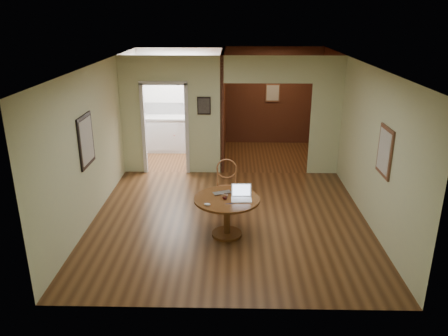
{
  "coord_description": "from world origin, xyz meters",
  "views": [
    {
      "loc": [
        0.06,
        -7.17,
        3.62
      ],
      "look_at": [
        -0.09,
        -0.2,
        1.09
      ],
      "focal_mm": 35.0,
      "sensor_mm": 36.0,
      "label": 1
    }
  ],
  "objects_px": {
    "dining_table": "(227,208)",
    "open_laptop": "(241,195)",
    "closed_laptop": "(223,194)",
    "chair": "(227,183)"
  },
  "relations": [
    {
      "from": "dining_table",
      "to": "closed_laptop",
      "type": "xyz_separation_m",
      "value": [
        -0.07,
        0.15,
        0.19
      ]
    },
    {
      "from": "open_laptop",
      "to": "closed_laptop",
      "type": "relative_size",
      "value": 1.08
    },
    {
      "from": "chair",
      "to": "closed_laptop",
      "type": "distance_m",
      "value": 0.85
    },
    {
      "from": "open_laptop",
      "to": "closed_laptop",
      "type": "bearing_deg",
      "value": 150.46
    },
    {
      "from": "open_laptop",
      "to": "chair",
      "type": "bearing_deg",
      "value": 103.01
    },
    {
      "from": "chair",
      "to": "closed_laptop",
      "type": "xyz_separation_m",
      "value": [
        -0.04,
        -0.83,
        0.14
      ]
    },
    {
      "from": "dining_table",
      "to": "open_laptop",
      "type": "relative_size",
      "value": 3.25
    },
    {
      "from": "chair",
      "to": "closed_laptop",
      "type": "height_order",
      "value": "chair"
    },
    {
      "from": "chair",
      "to": "open_laptop",
      "type": "xyz_separation_m",
      "value": [
        0.26,
        -0.99,
        0.19
      ]
    },
    {
      "from": "dining_table",
      "to": "chair",
      "type": "height_order",
      "value": "chair"
    }
  ]
}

